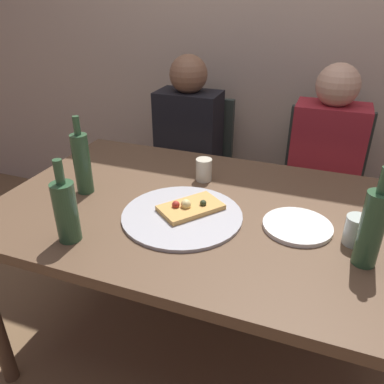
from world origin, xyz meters
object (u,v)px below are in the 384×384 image
(pizza_slice_last, at_px, (190,207))
(chair_left, at_px, (192,163))
(chair_right, at_px, (321,182))
(tumbler_near, at_px, (204,170))
(dining_table, at_px, (208,224))
(beer_bottle, at_px, (82,163))
(water_bottle, at_px, (372,228))
(guest_in_beanie, at_px, (323,172))
(guest_in_sweater, at_px, (183,152))
(tumbler_far, at_px, (356,230))
(plate_stack, at_px, (297,226))
(pizza_tray, at_px, (182,215))
(wine_bottle, at_px, (66,210))

(pizza_slice_last, xyz_separation_m, chair_left, (-0.35, 0.95, -0.27))
(pizza_slice_last, bearing_deg, chair_right, 65.76)
(tumbler_near, xyz_separation_m, chair_right, (0.47, 0.67, -0.29))
(dining_table, bearing_deg, beer_bottle, -174.24)
(dining_table, relative_size, chair_right, 1.76)
(water_bottle, relative_size, guest_in_beanie, 0.26)
(guest_in_sweater, bearing_deg, tumbler_near, 120.15)
(pizza_slice_last, height_order, guest_in_beanie, guest_in_beanie)
(beer_bottle, distance_m, tumbler_near, 0.49)
(dining_table, xyz_separation_m, beer_bottle, (-0.50, -0.05, 0.20))
(pizza_slice_last, height_order, tumbler_far, tumbler_far)
(pizza_slice_last, distance_m, water_bottle, 0.59)
(guest_in_beanie, bearing_deg, chair_left, -11.08)
(dining_table, distance_m, plate_stack, 0.33)
(plate_stack, bearing_deg, beer_bottle, -178.27)
(dining_table, relative_size, pizza_slice_last, 6.24)
(chair_right, distance_m, guest_in_sweater, 0.80)
(plate_stack, xyz_separation_m, chair_left, (-0.72, 0.91, -0.25))
(dining_table, bearing_deg, guest_in_beanie, 63.02)
(pizza_slice_last, bearing_deg, tumbler_far, 0.80)
(water_bottle, xyz_separation_m, chair_left, (-0.93, 1.04, -0.37))
(guest_in_sweater, bearing_deg, tumbler_far, 138.75)
(guest_in_beanie, bearing_deg, pizza_tray, 61.95)
(plate_stack, height_order, guest_in_beanie, guest_in_beanie)
(beer_bottle, relative_size, guest_in_beanie, 0.26)
(pizza_tray, bearing_deg, tumbler_near, 94.67)
(tumbler_far, height_order, guest_in_beanie, guest_in_beanie)
(wine_bottle, relative_size, plate_stack, 1.19)
(pizza_tray, xyz_separation_m, tumbler_near, (-0.03, 0.31, 0.04))
(pizza_slice_last, bearing_deg, guest_in_sweater, 113.49)
(chair_right, bearing_deg, dining_table, 67.10)
(pizza_slice_last, distance_m, chair_right, 1.07)
(tumbler_far, relative_size, guest_in_beanie, 0.08)
(wine_bottle, bearing_deg, plate_stack, 25.32)
(tumbler_near, distance_m, chair_left, 0.80)
(pizza_tray, distance_m, tumbler_far, 0.57)
(plate_stack, bearing_deg, chair_right, 86.76)
(guest_in_sweater, bearing_deg, beer_bottle, 82.59)
(water_bottle, bearing_deg, chair_right, 98.39)
(pizza_slice_last, bearing_deg, chair_left, 110.06)
(plate_stack, bearing_deg, pizza_slice_last, -174.91)
(dining_table, height_order, pizza_tray, pizza_tray)
(tumbler_near, bearing_deg, pizza_tray, -85.33)
(water_bottle, xyz_separation_m, guest_in_sweater, (-0.93, 0.88, -0.24))
(dining_table, distance_m, chair_right, 0.98)
(beer_bottle, bearing_deg, guest_in_beanie, 41.99)
(water_bottle, relative_size, guest_in_sweater, 0.26)
(plate_stack, xyz_separation_m, chair_right, (0.05, 0.91, -0.25))
(wine_bottle, bearing_deg, guest_in_sweater, 92.19)
(water_bottle, xyz_separation_m, tumbler_near, (-0.62, 0.36, -0.08))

